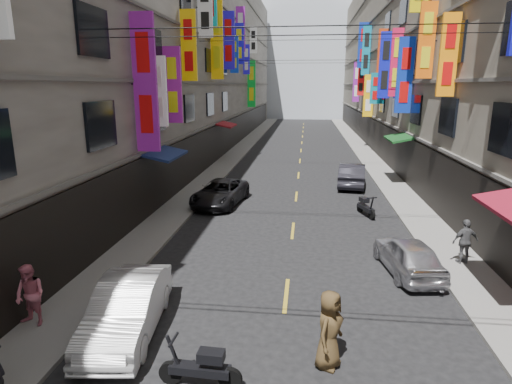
% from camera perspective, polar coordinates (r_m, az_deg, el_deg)
% --- Properties ---
extents(sidewalk_left, '(2.00, 90.00, 0.12)m').
position_cam_1_polar(sidewalk_left, '(36.97, -3.48, 4.44)').
color(sidewalk_left, slate).
rests_on(sidewalk_left, ground).
extents(sidewalk_right, '(2.00, 90.00, 0.12)m').
position_cam_1_polar(sidewalk_right, '(36.82, 15.28, 3.93)').
color(sidewalk_right, slate).
rests_on(sidewalk_right, ground).
extents(building_row_left, '(10.14, 90.00, 19.00)m').
position_cam_1_polar(building_row_left, '(38.12, -13.10, 18.62)').
color(building_row_left, gray).
rests_on(building_row_left, ground).
extents(building_row_right, '(10.14, 90.00, 19.00)m').
position_cam_1_polar(building_row_right, '(37.83, 25.70, 17.70)').
color(building_row_right, gray).
rests_on(building_row_right, ground).
extents(haze_block, '(18.00, 8.00, 22.00)m').
position_cam_1_polar(haze_block, '(86.01, 6.67, 17.13)').
color(haze_block, silver).
rests_on(haze_block, ground).
extents(shop_signage, '(14.00, 55.00, 11.53)m').
position_cam_1_polar(shop_signage, '(28.90, 5.82, 19.60)').
color(shop_signage, '#1110BE').
rests_on(shop_signage, ground).
extents(street_awnings, '(13.99, 35.20, 0.41)m').
position_cam_1_polar(street_awnings, '(20.21, 1.71, 4.91)').
color(street_awnings, '#124422').
rests_on(street_awnings, ground).
extents(overhead_cables, '(14.00, 38.04, 1.24)m').
position_cam_1_polar(overhead_cables, '(24.02, 5.90, 20.17)').
color(overhead_cables, black).
rests_on(overhead_cables, ground).
extents(lane_markings, '(0.12, 80.20, 0.01)m').
position_cam_1_polar(lane_markings, '(33.46, 5.79, 3.28)').
color(lane_markings, gold).
rests_on(lane_markings, ground).
extents(scooter_crossing, '(1.80, 0.50, 1.14)m').
position_cam_1_polar(scooter_crossing, '(9.76, -7.30, -22.24)').
color(scooter_crossing, black).
rests_on(scooter_crossing, ground).
extents(scooter_far_right, '(0.77, 1.75, 1.14)m').
position_cam_1_polar(scooter_far_right, '(21.52, 14.41, -1.94)').
color(scooter_far_right, black).
rests_on(scooter_far_right, ground).
extents(car_left_mid, '(1.95, 4.36, 1.39)m').
position_cam_1_polar(car_left_mid, '(11.73, -16.79, -14.60)').
color(car_left_mid, white).
rests_on(car_left_mid, ground).
extents(car_left_far, '(2.75, 4.91, 1.29)m').
position_cam_1_polar(car_left_far, '(22.84, -4.79, -0.09)').
color(car_left_far, black).
rests_on(car_left_far, ground).
extents(car_right_mid, '(2.03, 3.88, 1.26)m').
position_cam_1_polar(car_right_mid, '(15.45, 19.62, -7.95)').
color(car_right_mid, silver).
rests_on(car_right_mid, ground).
extents(car_right_far, '(2.09, 4.61, 1.47)m').
position_cam_1_polar(car_right_far, '(27.57, 12.67, 2.25)').
color(car_right_far, '#26252D').
rests_on(car_right_far, ground).
extents(pedestrian_lfar, '(0.91, 0.72, 1.65)m').
position_cam_1_polar(pedestrian_lfar, '(12.72, -27.90, -12.10)').
color(pedestrian_lfar, pink).
rests_on(pedestrian_lfar, sidewalk_left).
extents(pedestrian_rfar, '(1.04, 0.75, 1.60)m').
position_cam_1_polar(pedestrian_rfar, '(16.66, 26.12, -5.93)').
color(pedestrian_rfar, '#4F4F51').
rests_on(pedestrian_rfar, sidewalk_right).
extents(pedestrian_crossing, '(0.94, 1.07, 1.83)m').
position_cam_1_polar(pedestrian_crossing, '(10.12, 9.74, -17.62)').
color(pedestrian_crossing, '#4A371D').
rests_on(pedestrian_crossing, ground).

